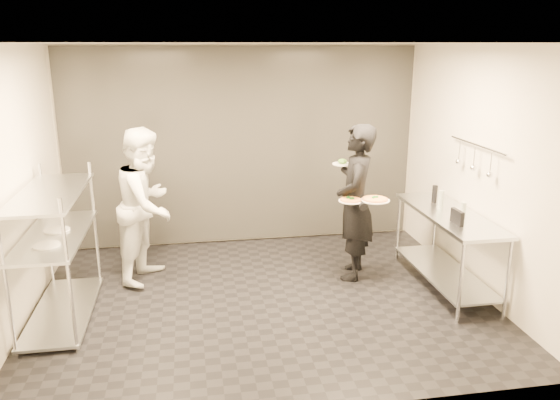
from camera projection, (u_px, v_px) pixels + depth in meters
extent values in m
cube|color=black|center=(263.00, 300.00, 6.18)|extent=(5.00, 4.00, 0.00)
cube|color=silver|center=(261.00, 43.00, 5.41)|extent=(5.00, 4.00, 0.00)
cube|color=beige|center=(243.00, 146.00, 7.69)|extent=(5.00, 0.00, 2.80)
cube|color=beige|center=(300.00, 246.00, 3.90)|extent=(5.00, 0.00, 2.80)
cube|color=beige|center=(12.00, 190.00, 5.40)|extent=(0.00, 4.00, 2.80)
cube|color=beige|center=(480.00, 171.00, 6.20)|extent=(0.00, 4.00, 2.80)
cube|color=white|center=(243.00, 147.00, 7.66)|extent=(4.90, 0.04, 2.74)
cylinder|color=silver|center=(5.00, 282.00, 4.86)|extent=(0.04, 0.04, 1.50)
cylinder|color=silver|center=(47.00, 227.00, 6.32)|extent=(0.04, 0.04, 1.50)
cylinder|color=silver|center=(69.00, 278.00, 4.94)|extent=(0.04, 0.04, 1.50)
cylinder|color=silver|center=(95.00, 224.00, 6.40)|extent=(0.04, 0.04, 1.50)
cube|color=silver|center=(64.00, 310.00, 5.82)|extent=(0.60, 1.60, 0.03)
cube|color=silver|center=(55.00, 236.00, 5.59)|extent=(0.60, 1.60, 0.03)
cube|color=silver|center=(50.00, 193.00, 5.47)|extent=(0.60, 1.60, 0.03)
cylinder|color=white|center=(46.00, 245.00, 5.25)|extent=(0.26, 0.26, 0.01)
cylinder|color=white|center=(57.00, 230.00, 5.68)|extent=(0.26, 0.26, 0.01)
cylinder|color=silver|center=(461.00, 283.00, 5.55)|extent=(0.04, 0.04, 0.90)
cylinder|color=silver|center=(398.00, 229.00, 7.18)|extent=(0.04, 0.04, 0.90)
cylinder|color=silver|center=(508.00, 279.00, 5.64)|extent=(0.04, 0.04, 0.90)
cylinder|color=silver|center=(435.00, 226.00, 7.27)|extent=(0.04, 0.04, 0.90)
cube|color=silver|center=(444.00, 272.00, 6.48)|extent=(0.57, 1.71, 0.03)
cube|color=silver|center=(450.00, 214.00, 6.28)|extent=(0.60, 1.80, 0.04)
cylinder|color=silver|center=(477.00, 145.00, 6.11)|extent=(0.02, 1.20, 0.02)
cylinder|color=silver|center=(491.00, 163.00, 5.81)|extent=(0.01, 0.01, 0.22)
sphere|color=silver|center=(490.00, 175.00, 5.84)|extent=(0.07, 0.07, 0.07)
cylinder|color=silver|center=(475.00, 157.00, 6.14)|extent=(0.01, 0.01, 0.22)
sphere|color=silver|center=(473.00, 168.00, 6.17)|extent=(0.07, 0.07, 0.07)
cylinder|color=silver|center=(460.00, 151.00, 6.47)|extent=(0.01, 0.01, 0.22)
sphere|color=silver|center=(459.00, 162.00, 6.51)|extent=(0.07, 0.07, 0.07)
imported|color=black|center=(355.00, 203.00, 6.58)|extent=(0.67, 0.81, 1.90)
imported|color=white|center=(147.00, 205.00, 6.53)|extent=(1.00, 1.11, 1.87)
cylinder|color=white|center=(351.00, 201.00, 6.34)|extent=(0.28, 0.28, 0.01)
cylinder|color=#C17A45|center=(351.00, 200.00, 6.33)|extent=(0.25, 0.25, 0.02)
cylinder|color=#D55F1C|center=(351.00, 199.00, 6.33)|extent=(0.22, 0.22, 0.01)
sphere|color=#145A17|center=(351.00, 198.00, 6.33)|extent=(0.04, 0.04, 0.04)
cylinder|color=white|center=(375.00, 200.00, 6.37)|extent=(0.34, 0.34, 0.01)
cylinder|color=#C17A45|center=(375.00, 199.00, 6.37)|extent=(0.30, 0.30, 0.02)
cylinder|color=#D55F1C|center=(375.00, 198.00, 6.36)|extent=(0.27, 0.27, 0.01)
sphere|color=#145A17|center=(375.00, 198.00, 6.36)|extent=(0.04, 0.04, 0.04)
cylinder|color=white|center=(342.00, 164.00, 6.72)|extent=(0.25, 0.25, 0.01)
ellipsoid|color=#326D1B|center=(343.00, 161.00, 6.71)|extent=(0.13, 0.13, 0.07)
cube|color=black|center=(457.00, 217.00, 5.86)|extent=(0.05, 0.22, 0.16)
cylinder|color=#99A79A|center=(441.00, 200.00, 6.37)|extent=(0.06, 0.06, 0.23)
cylinder|color=#99A79A|center=(463.00, 210.00, 6.06)|extent=(0.05, 0.05, 0.18)
cylinder|color=black|center=(435.00, 194.00, 6.64)|extent=(0.06, 0.06, 0.22)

